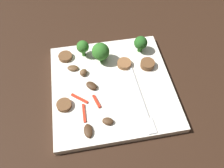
{
  "coord_description": "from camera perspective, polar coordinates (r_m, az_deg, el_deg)",
  "views": [
    {
      "loc": [
        0.3,
        -0.05,
        0.46
      ],
      "look_at": [
        0.0,
        0.0,
        0.02
      ],
      "focal_mm": 36.1,
      "sensor_mm": 36.0,
      "label": 1
    }
  ],
  "objects": [
    {
      "name": "sausage_slice_1",
      "position": [
        0.51,
        -12.02,
        -5.23
      ],
      "size": [
        0.05,
        0.05,
        0.01
      ],
      "primitive_type": "cylinder",
      "rotation": [
        0.0,
        0.0,
        2.48
      ],
      "color": "brown",
      "rests_on": "plate"
    },
    {
      "name": "pepper_strip_2",
      "position": [
        0.51,
        -8.26,
        -3.63
      ],
      "size": [
        0.03,
        0.04,
        0.0
      ],
      "primitive_type": "cube",
      "rotation": [
        0.0,
        0.0,
        4.02
      ],
      "color": "red",
      "rests_on": "plate"
    },
    {
      "name": "mushroom_3",
      "position": [
        0.55,
        -7.25,
        2.93
      ],
      "size": [
        0.03,
        0.03,
        0.01
      ],
      "primitive_type": "ellipsoid",
      "rotation": [
        0.0,
        0.0,
        5.64
      ],
      "color": "brown",
      "rests_on": "plate"
    },
    {
      "name": "broccoli_floret_2",
      "position": [
        0.56,
        -2.91,
        8.16
      ],
      "size": [
        0.04,
        0.04,
        0.05
      ],
      "color": "#347525",
      "rests_on": "plate"
    },
    {
      "name": "mushroom_1",
      "position": [
        0.47,
        -6.03,
        -11.7
      ],
      "size": [
        0.03,
        0.02,
        0.01
      ],
      "primitive_type": "ellipsoid",
      "rotation": [
        0.0,
        0.0,
        3.16
      ],
      "color": "#422B19",
      "rests_on": "plate"
    },
    {
      "name": "pepper_strip_0",
      "position": [
        0.5,
        -7.12,
        -7.33
      ],
      "size": [
        0.04,
        0.01,
        0.0
      ],
      "primitive_type": "cube",
      "rotation": [
        0.0,
        0.0,
        6.27
      ],
      "color": "red",
      "rests_on": "plate"
    },
    {
      "name": "sausage_slice_2",
      "position": [
        0.59,
        -11.73,
        6.8
      ],
      "size": [
        0.05,
        0.05,
        0.01
      ],
      "primitive_type": "cylinder",
      "rotation": [
        0.0,
        0.0,
        2.74
      ],
      "color": "brown",
      "rests_on": "plate"
    },
    {
      "name": "pepper_strip_1",
      "position": [
        0.51,
        -3.97,
        -4.4
      ],
      "size": [
        0.04,
        0.02,
        0.0
      ],
      "primitive_type": "cube",
      "rotation": [
        0.0,
        0.0,
        0.29
      ],
      "color": "red",
      "rests_on": "plate"
    },
    {
      "name": "broccoli_floret_1",
      "position": [
        0.59,
        7.26,
        10.23
      ],
      "size": [
        0.03,
        0.03,
        0.05
      ],
      "color": "#296420",
      "rests_on": "plate"
    },
    {
      "name": "sausage_slice_3",
      "position": [
        0.57,
        3.12,
        5.18
      ],
      "size": [
        0.04,
        0.04,
        0.01
      ],
      "primitive_type": "cylinder",
      "rotation": [
        0.0,
        0.0,
        1.23
      ],
      "color": "brown",
      "rests_on": "plate"
    },
    {
      "name": "plate",
      "position": [
        0.54,
        -0.0,
        -0.54
      ],
      "size": [
        0.28,
        0.28,
        0.02
      ],
      "primitive_type": "cube",
      "color": "white",
      "rests_on": "ground_plane"
    },
    {
      "name": "mushroom_0",
      "position": [
        0.48,
        -1.06,
        -9.39
      ],
      "size": [
        0.02,
        0.03,
        0.01
      ],
      "primitive_type": "ellipsoid",
      "rotation": [
        0.0,
        0.0,
        1.23
      ],
      "color": "#4C331E",
      "rests_on": "plate"
    },
    {
      "name": "mushroom_4",
      "position": [
        0.57,
        -9.86,
        4.01
      ],
      "size": [
        0.02,
        0.03,
        0.01
      ],
      "primitive_type": "ellipsoid",
      "rotation": [
        0.0,
        0.0,
        1.31
      ],
      "color": "brown",
      "rests_on": "plate"
    },
    {
      "name": "mushroom_2",
      "position": [
        0.53,
        -5.2,
        -0.34
      ],
      "size": [
        0.03,
        0.03,
        0.01
      ],
      "primitive_type": "ellipsoid",
      "rotation": [
        0.0,
        0.0,
        0.76
      ],
      "color": "#422B19",
      "rests_on": "plate"
    },
    {
      "name": "broccoli_floret_0",
      "position": [
        0.57,
        -7.41,
        9.27
      ],
      "size": [
        0.03,
        0.03,
        0.05
      ],
      "color": "#347525",
      "rests_on": "plate"
    },
    {
      "name": "sausage_slice_0",
      "position": [
        0.57,
        8.97,
        5.0
      ],
      "size": [
        0.04,
        0.04,
        0.01
      ],
      "primitive_type": "cylinder",
      "rotation": [
        0.0,
        0.0,
        0.11
      ],
      "color": "brown",
      "rests_on": "plate"
    },
    {
      "name": "fork",
      "position": [
        0.51,
        7.73,
        -4.62
      ],
      "size": [
        0.18,
        0.02,
        0.0
      ],
      "rotation": [
        0.0,
        0.0,
        0.04
      ],
      "color": "silver",
      "rests_on": "plate"
    },
    {
      "name": "ground_plane",
      "position": [
        0.55,
        -0.0,
        -1.07
      ],
      "size": [
        1.4,
        1.4,
        0.0
      ],
      "primitive_type": "plane",
      "color": "black"
    }
  ]
}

